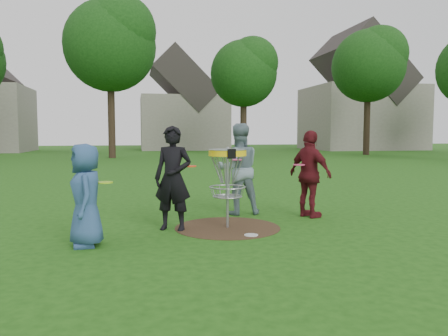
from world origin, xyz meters
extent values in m
plane|color=#19470F|center=(0.00, 0.00, 0.00)|extent=(100.00, 100.00, 0.00)
cylinder|color=#47331E|center=(0.00, 0.00, 0.00)|extent=(1.80, 1.80, 0.01)
imported|color=#2D4D7C|center=(-2.22, -0.78, 0.73)|extent=(0.57, 0.78, 1.47)
imported|color=black|center=(-0.92, 0.02, 0.87)|extent=(0.75, 0.64, 1.74)
imported|color=gray|center=(0.47, 1.20, 0.90)|extent=(0.88, 0.68, 1.80)
imported|color=maroon|center=(1.74, 0.60, 0.83)|extent=(0.79, 1.06, 1.67)
cylinder|color=silver|center=(0.24, -0.65, 0.01)|extent=(0.22, 0.22, 0.02)
cylinder|color=#9EA0A5|center=(0.00, 0.00, 0.69)|extent=(0.05, 0.05, 1.38)
cylinder|color=yellow|center=(0.00, 0.00, 1.28)|extent=(0.64, 0.64, 0.10)
cylinder|color=#9EA0A5|center=(0.00, 0.00, 1.34)|extent=(0.66, 0.66, 0.01)
cube|color=black|center=(0.00, -0.33, 1.28)|extent=(0.14, 0.02, 0.16)
torus|color=#9EA0A5|center=(0.00, 0.00, 0.70)|extent=(0.62, 0.62, 0.02)
torus|color=#9EA0A5|center=(0.00, 0.00, 0.54)|extent=(0.50, 0.50, 0.02)
cylinder|color=#9EA0A5|center=(0.00, 0.00, 0.53)|extent=(0.44, 0.44, 0.01)
cylinder|color=#B2E719|center=(-1.96, -0.69, 0.90)|extent=(0.22, 0.22, 0.02)
cylinder|color=#FF3D15|center=(-0.64, 0.01, 1.06)|extent=(0.22, 0.22, 0.02)
cylinder|color=#FF4390|center=(0.37, 0.94, 1.10)|extent=(0.22, 0.22, 0.02)
cylinder|color=#F54077|center=(1.47, 0.51, 1.02)|extent=(0.22, 0.22, 0.02)
cylinder|color=#38281C|center=(-3.00, 21.50, 2.31)|extent=(0.46, 0.46, 4.62)
sphere|color=#164211|center=(-3.00, 21.50, 7.04)|extent=(5.72, 5.72, 5.72)
cylinder|color=#38281C|center=(6.00, 23.00, 1.89)|extent=(0.46, 0.46, 3.78)
sphere|color=#164211|center=(6.00, 23.00, 5.76)|extent=(4.68, 4.68, 4.68)
cylinder|color=#38281C|center=(15.00, 22.00, 2.10)|extent=(0.46, 0.46, 4.20)
sphere|color=#164211|center=(15.00, 22.00, 6.40)|extent=(5.20, 5.20, 5.20)
cube|color=gray|center=(3.00, 35.00, 2.50)|extent=(8.00, 7.00, 5.00)
cube|color=#2D2826|center=(3.00, 35.00, 6.44)|extent=(6.11, 7.14, 6.11)
cube|color=gray|center=(20.00, 32.00, 3.00)|extent=(10.00, 8.00, 6.00)
cube|color=#2D2826|center=(20.00, 32.00, 7.80)|extent=(7.64, 8.16, 7.64)
camera|label=1|loc=(-1.51, -7.19, 1.62)|focal=35.00mm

